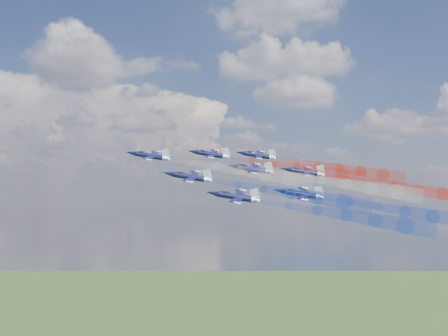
{
  "coord_description": "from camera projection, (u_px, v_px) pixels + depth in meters",
  "views": [
    {
      "loc": [
        -21.92,
        -150.62,
        129.0
      ],
      "look_at": [
        -16.08,
        -1.61,
        137.0
      ],
      "focal_mm": 45.17,
      "sensor_mm": 36.0,
      "label": 1
    }
  ],
  "objects": [
    {
      "name": "trail_outer_right",
      "position": [
        340.0,
        168.0,
        168.35
      ],
      "size": [
        38.86,
        11.0,
        11.58
      ],
      "primitive_type": null,
      "rotation": [
        0.17,
        -0.3,
        1.37
      ],
      "color": "red"
    },
    {
      "name": "jet_outer_right",
      "position": [
        257.0,
        155.0,
        171.25
      ],
      "size": [
        14.85,
        12.58,
        8.36
      ],
      "primitive_type": null,
      "rotation": [
        0.17,
        -0.3,
        1.37
      ],
      "color": "black"
    },
    {
      "name": "trail_rear_right",
      "position": [
        395.0,
        186.0,
        154.67
      ],
      "size": [
        38.86,
        11.0,
        11.58
      ],
      "primitive_type": null,
      "rotation": [
        0.17,
        -0.3,
        1.37
      ],
      "color": "red"
    },
    {
      "name": "jet_inner_right",
      "position": [
        210.0,
        154.0,
        161.92
      ],
      "size": [
        14.85,
        12.58,
        8.36
      ],
      "primitive_type": null,
      "rotation": [
        0.17,
        -0.3,
        1.37
      ],
      "color": "black"
    },
    {
      "name": "jet_center_third",
      "position": [
        252.0,
        169.0,
        149.2
      ],
      "size": [
        14.85,
        12.58,
        8.36
      ],
      "primitive_type": null,
      "rotation": [
        0.17,
        -0.3,
        1.37
      ],
      "color": "black"
    },
    {
      "name": "jet_rear_right",
      "position": [
        304.0,
        172.0,
        157.57
      ],
      "size": [
        14.85,
        12.58,
        8.36
      ],
      "primitive_type": null,
      "rotation": [
        0.17,
        -0.3,
        1.37
      ],
      "color": "black"
    },
    {
      "name": "trail_lead",
      "position": [
        240.0,
        170.0,
        149.22
      ],
      "size": [
        38.86,
        11.0,
        11.58
      ],
      "primitive_type": null,
      "rotation": [
        0.17,
        -0.3,
        1.37
      ],
      "color": "white"
    },
    {
      "name": "trail_center_third",
      "position": [
        346.0,
        184.0,
        146.3
      ],
      "size": [
        38.86,
        11.0,
        11.58
      ],
      "primitive_type": null,
      "rotation": [
        0.17,
        -0.3,
        1.37
      ],
      "color": "white"
    },
    {
      "name": "jet_rear_left",
      "position": [
        300.0,
        194.0,
        136.12
      ],
      "size": [
        14.85,
        12.58,
        8.36
      ],
      "primitive_type": null,
      "rotation": [
        0.17,
        -0.3,
        1.37
      ],
      "color": "black"
    },
    {
      "name": "jet_inner_left",
      "position": [
        189.0,
        177.0,
        137.83
      ],
      "size": [
        14.85,
        12.58,
        8.36
      ],
      "primitive_type": null,
      "rotation": [
        0.17,
        -0.3,
        1.37
      ],
      "color": "black"
    },
    {
      "name": "jet_outer_left",
      "position": [
        235.0,
        197.0,
        127.35
      ],
      "size": [
        14.85,
        12.58,
        8.36
      ],
      "primitive_type": null,
      "rotation": [
        0.17,
        -0.3,
        1.37
      ],
      "color": "black"
    },
    {
      "name": "trail_inner_right",
      "position": [
        297.0,
        168.0,
        159.02
      ],
      "size": [
        38.86,
        11.0,
        11.58
      ],
      "primitive_type": null,
      "rotation": [
        0.17,
        -0.3,
        1.37
      ],
      "color": "red"
    },
    {
      "name": "jet_lead",
      "position": [
        150.0,
        156.0,
        152.12
      ],
      "size": [
        14.85,
        12.58,
        8.36
      ],
      "primitive_type": null,
      "rotation": [
        0.17,
        -0.3,
        1.37
      ],
      "color": "black"
    },
    {
      "name": "trail_inner_left",
      "position": [
        291.0,
        193.0,
        134.93
      ],
      "size": [
        38.86,
        11.0,
        11.58
      ],
      "primitive_type": null,
      "rotation": [
        0.17,
        -0.3,
        1.37
      ],
      "color": "blue"
    },
    {
      "name": "trail_outer_left",
      "position": [
        346.0,
        215.0,
        124.44
      ],
      "size": [
        38.86,
        11.0,
        11.58
      ],
      "primitive_type": null,
      "rotation": [
        0.17,
        -0.3,
        1.37
      ],
      "color": "blue"
    },
    {
      "name": "trail_rear_left",
      "position": [
        405.0,
        211.0,
        133.22
      ],
      "size": [
        38.86,
        11.0,
        11.58
      ],
      "primitive_type": null,
      "rotation": [
        0.17,
        -0.3,
        1.37
      ],
      "color": "blue"
    }
  ]
}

